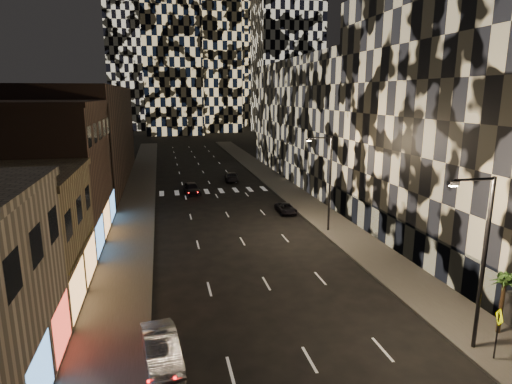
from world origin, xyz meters
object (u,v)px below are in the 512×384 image
car_dark_rightlane (286,208)px  palm_tree (504,284)px  car_dark_midlane (192,188)px  ped_sign (498,325)px  streetlight_far (328,177)px  car_dark_oncoming (232,176)px  car_silver_parked (161,349)px  streetlight_near (481,253)px

car_dark_rightlane → palm_tree: 26.74m
car_dark_midlane → ped_sign: bearing=-78.2°
streetlight_far → ped_sign: streetlight_far is taller
streetlight_far → palm_tree: (2.54, -19.10, -2.34)m
car_dark_oncoming → car_dark_rightlane: bearing=104.5°
streetlight_far → car_dark_rightlane: size_ratio=2.30×
car_silver_parked → car_dark_rightlane: 28.33m
streetlight_far → car_dark_midlane: size_ratio=1.97×
streetlight_far → car_dark_oncoming: 27.16m
car_silver_parked → palm_tree: palm_tree is taller
car_silver_parked → ped_sign: bearing=-19.6°
car_dark_oncoming → car_dark_rightlane: 19.39m
ped_sign → palm_tree: size_ratio=0.77×
car_silver_parked → car_dark_midlane: (4.14, 36.53, 0.01)m
car_dark_rightlane → car_silver_parked: bearing=-119.1°
car_silver_parked → car_dark_midlane: 36.76m
streetlight_near → car_dark_rightlane: bearing=93.9°
streetlight_near → car_dark_midlane: (-11.42, 38.87, -4.58)m
car_dark_rightlane → palm_tree: palm_tree is taller
car_dark_rightlane → ped_sign: (2.41, -28.25, 1.43)m
streetlight_near → car_dark_rightlane: (-1.87, 27.16, -4.81)m
streetlight_near → car_silver_parked: size_ratio=1.94×
car_silver_parked → car_dark_midlane: car_dark_midlane is taller
car_silver_parked → palm_tree: 18.29m
streetlight_far → streetlight_near: bearing=-90.0°
streetlight_far → car_dark_midlane: 22.53m
streetlight_near → streetlight_far: bearing=90.0°
palm_tree → ped_sign: bearing=-135.1°
car_dark_oncoming → car_dark_rightlane: (2.99, -19.16, -0.15)m
streetlight_near → ped_sign: size_ratio=3.35×
streetlight_far → car_dark_oncoming: (-4.85, 26.32, -4.66)m
streetlight_near → car_silver_parked: streetlight_near is taller
car_silver_parked → streetlight_near: bearing=-16.1°
car_silver_parked → car_dark_oncoming: size_ratio=0.97×
streetlight_far → car_dark_rightlane: streetlight_far is taller
ped_sign → palm_tree: palm_tree is taller
car_dark_rightlane → ped_sign: 28.39m
streetlight_near → palm_tree: streetlight_near is taller
streetlight_far → palm_tree: streetlight_far is taller
car_dark_oncoming → palm_tree: bearing=104.9°
car_dark_midlane → car_dark_rightlane: (9.55, -11.72, -0.23)m
car_silver_parked → car_dark_midlane: size_ratio=1.02×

